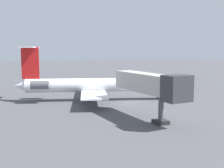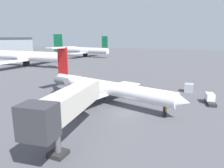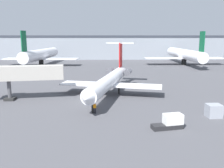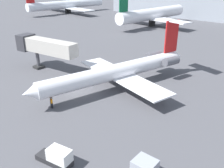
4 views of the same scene
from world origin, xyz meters
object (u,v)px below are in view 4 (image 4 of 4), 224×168
(jet_bridge, at_px, (43,46))
(parked_airliner_west_end, at_px, (67,5))
(ground_crew_marshaller, at_px, (52,103))
(baggage_tug_lead, at_px, (57,157))
(parked_airliner_west_mid, at_px, (152,14))
(regional_jet, at_px, (121,70))

(jet_bridge, height_order, parked_airliner_west_end, parked_airliner_west_end)
(ground_crew_marshaller, bearing_deg, jet_bridge, 148.50)
(baggage_tug_lead, bearing_deg, jet_bridge, 147.63)
(baggage_tug_lead, distance_m, parked_airliner_west_end, 113.35)
(jet_bridge, bearing_deg, parked_airliner_west_mid, 100.39)
(jet_bridge, bearing_deg, parked_airliner_west_end, 137.54)
(parked_airliner_west_end, height_order, parked_airliner_west_mid, parked_airliner_west_mid)
(parked_airliner_west_end, relative_size, parked_airliner_west_mid, 1.22)
(parked_airliner_west_end, bearing_deg, parked_airliner_west_mid, -2.19)
(regional_jet, height_order, parked_airliner_west_end, parked_airliner_west_end)
(jet_bridge, distance_m, baggage_tug_lead, 29.01)
(regional_jet, relative_size, baggage_tug_lead, 7.38)
(ground_crew_marshaller, xyz_separation_m, parked_airliner_west_end, (-76.89, 66.05, 3.40))
(regional_jet, bearing_deg, baggage_tug_lead, -69.16)
(parked_airliner_west_mid, bearing_deg, jet_bridge, -79.61)
(ground_crew_marshaller, xyz_separation_m, parked_airliner_west_mid, (-24.39, 64.04, 3.58))
(baggage_tug_lead, bearing_deg, regional_jet, 110.84)
(jet_bridge, height_order, baggage_tug_lead, jet_bridge)
(jet_bridge, relative_size, ground_crew_marshaller, 8.52)
(ground_crew_marshaller, bearing_deg, regional_jet, 77.61)
(regional_jet, xyz_separation_m, ground_crew_marshaller, (-2.74, -12.45, -2.27))
(jet_bridge, distance_m, parked_airliner_west_mid, 56.24)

